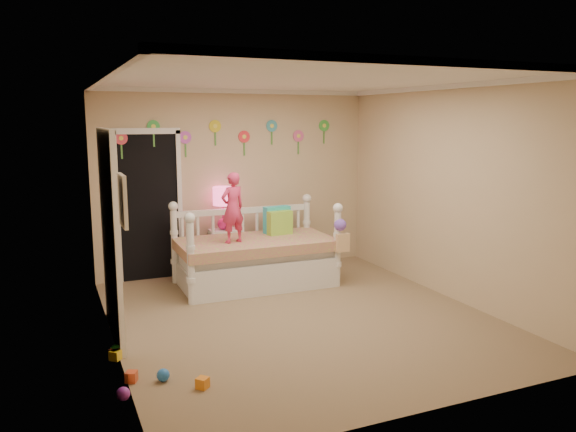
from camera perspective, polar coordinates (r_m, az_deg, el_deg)
name	(u,v)px	position (r m, az deg, el deg)	size (l,w,h in m)	color
floor	(301,317)	(6.42, 1.32, -10.18)	(4.00, 4.50, 0.01)	#7F684C
ceiling	(302,79)	(6.05, 1.41, 13.65)	(4.00, 4.50, 0.01)	white
back_wall	(236,182)	(8.18, -5.22, 3.47)	(4.00, 0.01, 2.60)	tan
left_wall	(108,215)	(5.58, -17.65, 0.13)	(0.01, 4.50, 2.60)	tan
right_wall	(451,193)	(7.16, 16.08, 2.24)	(0.01, 4.50, 2.60)	tan
crown_molding	(302,82)	(6.05, 1.41, 13.37)	(4.00, 4.50, 0.06)	white
daybed	(255,244)	(7.52, -3.34, -2.79)	(2.06, 1.11, 1.12)	white
pillow_turquoise	(277,220)	(7.86, -1.13, -0.37)	(0.37, 0.13, 0.37)	#24B5A3
pillow_lime	(280,223)	(7.75, -0.83, -0.69)	(0.34, 0.13, 0.32)	#94D13F
child	(233,208)	(7.22, -5.60, 0.83)	(0.33, 0.22, 0.90)	#E43463
nightstand	(224,252)	(8.10, -6.48, -3.62)	(0.39, 0.30, 0.65)	white
table_lamp	(223,201)	(7.97, -6.58, 1.48)	(0.28, 0.28, 0.61)	#E11E74
closet_doorway	(149,205)	(7.91, -13.80, 1.08)	(0.90, 0.04, 2.07)	black
flower_decals	(230,137)	(8.10, -5.88, 7.94)	(3.40, 0.02, 0.50)	#B2668C
mirror_closet	(111,234)	(5.92, -17.44, -1.78)	(0.07, 1.30, 2.10)	white
wall_picture	(123,201)	(4.66, -16.32, 1.50)	(0.05, 0.34, 0.42)	white
hanging_bag	(341,236)	(7.39, 5.33, -2.07)	(0.20, 0.16, 0.36)	beige
toy_scatter	(157,358)	(5.40, -13.03, -13.80)	(0.80, 1.30, 0.11)	#996666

